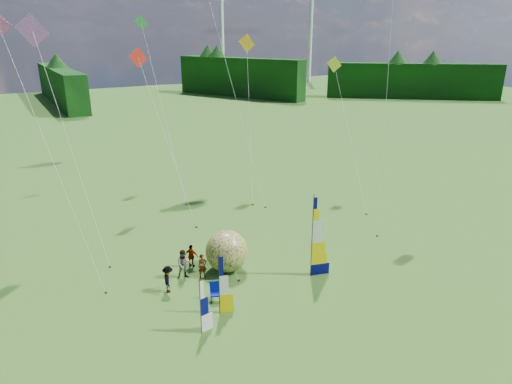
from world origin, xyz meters
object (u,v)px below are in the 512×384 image
side_banner_far (200,308)px  spectator_d (191,256)px  bol_inflatable (227,251)px  kite_whale (230,69)px  side_banner_left (219,286)px  feather_banner_main (312,238)px  spectator_b (184,264)px  spectator_a (202,266)px  spectator_c (168,279)px  camp_chair (215,293)px

side_banner_far → spectator_d: side_banner_far is taller
bol_inflatable → kite_whale: kite_whale is taller
bol_inflatable → kite_whale: bearing=61.5°
side_banner_left → bol_inflatable: (2.47, 4.06, -0.37)m
feather_banner_main → spectator_b: (-6.87, 3.69, -1.66)m
side_banner_left → spectator_d: 5.70m
feather_banner_main → side_banner_far: (-8.18, -1.87, -1.13)m
side_banner_left → kite_whale: (10.53, 18.93, 9.47)m
side_banner_far → spectator_a: size_ratio=1.89×
spectator_a → spectator_b: 1.13m
feather_banner_main → spectator_c: feather_banner_main is taller
side_banner_far → spectator_c: size_ratio=1.79×
bol_inflatable → spectator_a: 1.80m
bol_inflatable → spectator_c: bearing=-171.8°
spectator_a → spectator_b: bearing=157.6°
camp_chair → spectator_b: bearing=121.2°
feather_banner_main → camp_chair: (-6.33, 0.38, -2.04)m
bol_inflatable → spectator_a: bearing=-177.7°
bol_inflatable → spectator_a: bol_inflatable is taller
bol_inflatable → spectator_d: bol_inflatable is taller
spectator_a → side_banner_left: bearing=-96.6°
bol_inflatable → spectator_b: bol_inflatable is taller
kite_whale → side_banner_left: bearing=-117.7°
spectator_a → camp_chair: size_ratio=1.38×
side_banner_left → camp_chair: (0.30, 1.17, -1.15)m
feather_banner_main → spectator_d: bearing=156.5°
side_banner_far → bol_inflatable: bearing=42.9°
kite_whale → spectator_b: bearing=-125.4°
bol_inflatable → camp_chair: bol_inflatable is taller
spectator_c → camp_chair: size_ratio=1.47×
feather_banner_main → side_banner_far: feather_banner_main is taller
spectator_a → spectator_d: 1.59m
side_banner_left → camp_chair: side_banner_left is taller
kite_whale → camp_chair: bearing=-118.6°
side_banner_left → spectator_b: side_banner_left is taller
spectator_b → spectator_c: bearing=-132.6°
spectator_c → camp_chair: bearing=-123.9°
spectator_c → spectator_d: bearing=-31.9°
feather_banner_main → spectator_a: (-5.87, 3.19, -1.82)m
side_banner_far → kite_whale: kite_whale is taller
spectator_a → spectator_c: spectator_c is taller
feather_banner_main → spectator_b: bearing=167.1°
kite_whale → feather_banner_main: bearing=-100.8°
kite_whale → spectator_c: bearing=-126.8°
feather_banner_main → side_banner_left: feather_banner_main is taller
spectator_a → kite_whale: 20.66m
side_banner_far → spectator_a: side_banner_far is taller
spectator_b → kite_whale: size_ratio=0.08×
camp_chair → spectator_d: bearing=106.8°
side_banner_left → bol_inflatable: size_ratio=1.28×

